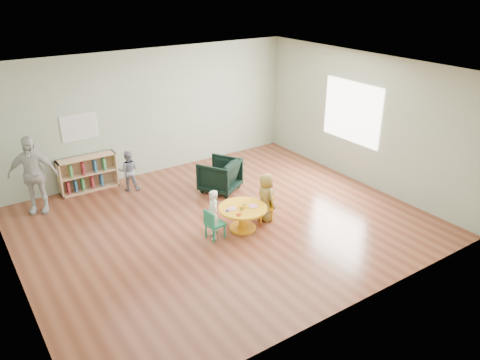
{
  "coord_description": "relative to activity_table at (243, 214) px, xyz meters",
  "views": [
    {
      "loc": [
        -4.0,
        -6.49,
        4.26
      ],
      "look_at": [
        0.17,
        -0.3,
        0.94
      ],
      "focal_mm": 35.0,
      "sensor_mm": 36.0,
      "label": 1
    }
  ],
  "objects": [
    {
      "name": "child_left",
      "position": [
        -0.59,
        0.04,
        0.15
      ],
      "size": [
        0.28,
        0.36,
        0.89
      ],
      "primitive_type": "imported",
      "rotation": [
        0.0,
        0.0,
        -1.79
      ],
      "color": "white",
      "rests_on": "ground"
    },
    {
      "name": "kid_chair_left",
      "position": [
        -0.61,
        0.02,
        -0.01
      ],
      "size": [
        0.32,
        0.32,
        0.54
      ],
      "rotation": [
        0.0,
        0.0,
        -1.48
      ],
      "color": "#188962",
      "rests_on": "ground"
    },
    {
      "name": "alphabet_poster",
      "position": [
        -1.77,
        3.37,
        1.05
      ],
      "size": [
        0.74,
        0.01,
        0.54
      ],
      "color": "white",
      "rests_on": "ground"
    },
    {
      "name": "bookshelf",
      "position": [
        -1.78,
        3.24,
        0.06
      ],
      "size": [
        1.2,
        0.3,
        0.75
      ],
      "color": "tan",
      "rests_on": "ground"
    },
    {
      "name": "toddler",
      "position": [
        -1.05,
        2.73,
        0.14
      ],
      "size": [
        0.53,
        0.49,
        0.88
      ],
      "primitive_type": "imported",
      "rotation": [
        0.0,
        0.0,
        2.69
      ],
      "color": "#1C2246",
      "rests_on": "ground"
    },
    {
      "name": "adult_caretaker",
      "position": [
        -2.9,
        2.78,
        0.47
      ],
      "size": [
        0.98,
        0.71,
        1.54
      ],
      "primitive_type": "imported",
      "rotation": [
        0.0,
        0.0,
        -0.42
      ],
      "color": "silver",
      "rests_on": "ground"
    },
    {
      "name": "child_right",
      "position": [
        0.56,
        0.06,
        0.16
      ],
      "size": [
        0.3,
        0.46,
        0.92
      ],
      "primitive_type": "imported",
      "rotation": [
        0.0,
        0.0,
        1.55
      ],
      "color": "yellow",
      "rests_on": "ground"
    },
    {
      "name": "armchair",
      "position": [
        0.52,
        1.63,
        0.04
      ],
      "size": [
        1.01,
        1.02,
        0.69
      ],
      "primitive_type": "imported",
      "rotation": [
        0.0,
        0.0,
        3.67
      ],
      "color": "black",
      "rests_on": "ground"
    },
    {
      "name": "activity_table",
      "position": [
        0.0,
        0.0,
        0.0
      ],
      "size": [
        0.87,
        0.87,
        0.48
      ],
      "rotation": [
        0.0,
        0.0,
        -0.12
      ],
      "color": "#FFB115",
      "rests_on": "ground"
    },
    {
      "name": "room",
      "position": [
        -0.16,
        0.38,
        1.59
      ],
      "size": [
        7.1,
        7.0,
        2.8
      ],
      "color": "brown",
      "rests_on": "ground"
    },
    {
      "name": "kid_chair_right",
      "position": [
        0.58,
        0.05,
        -0.03
      ],
      "size": [
        0.34,
        0.34,
        0.5
      ],
      "rotation": [
        0.0,
        0.0,
        1.23
      ],
      "color": "#FFB115",
      "rests_on": "ground"
    }
  ]
}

